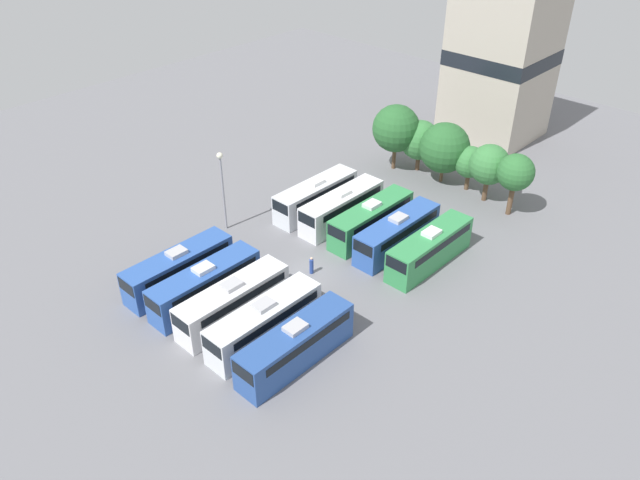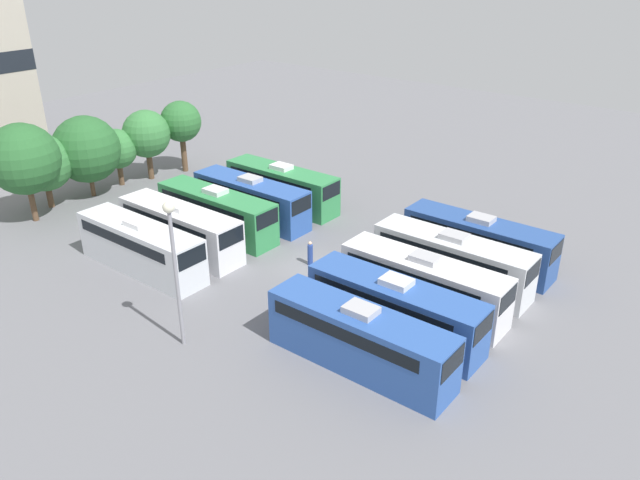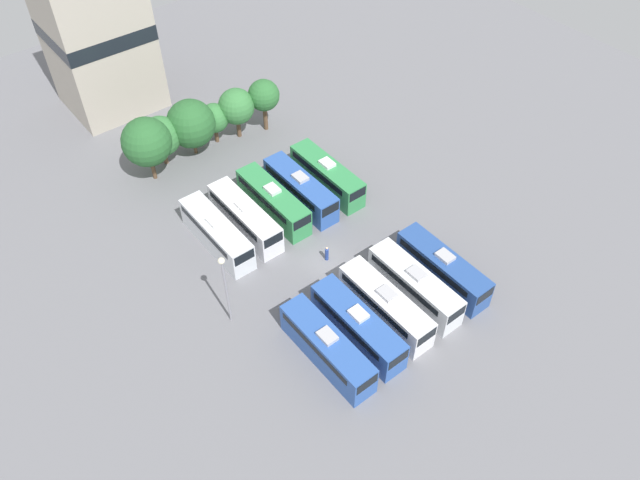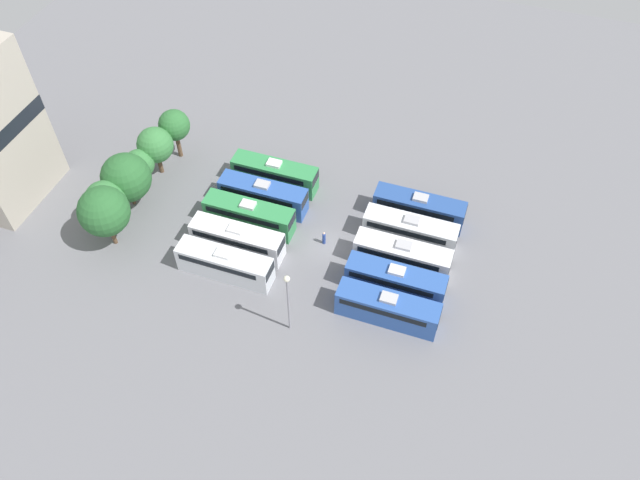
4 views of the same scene
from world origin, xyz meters
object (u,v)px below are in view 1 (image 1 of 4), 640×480
at_px(bus_1, 205,284).
at_px(tree_2, 445,148).
at_px(bus_2, 233,301).
at_px(bus_4, 296,344).
at_px(bus_8, 397,233).
at_px(light_pole, 222,179).
at_px(tree_0, 396,128).
at_px(tree_3, 470,162).
at_px(worker_person, 311,266).
at_px(bus_5, 316,195).
at_px(bus_3, 265,321).
at_px(bus_7, 371,219).
at_px(tree_4, 489,165).
at_px(tree_5, 516,173).
at_px(bus_9, 430,247).
at_px(depot_building, 501,63).
at_px(tree_1, 420,140).
at_px(bus_6, 342,206).
at_px(bus_0, 179,268).

bearing_deg(bus_1, tree_2, 86.02).
xyz_separation_m(bus_2, bus_4, (7.14, -0.09, 0.00)).
bearing_deg(bus_8, light_pole, -148.88).
bearing_deg(tree_0, tree_3, 9.01).
bearing_deg(worker_person, bus_5, 131.44).
bearing_deg(bus_3, tree_0, 109.62).
bearing_deg(tree_3, bus_4, -80.60).
distance_m(tree_0, tree_2, 6.03).
bearing_deg(bus_7, bus_3, -78.21).
distance_m(tree_0, tree_4, 11.68).
xyz_separation_m(bus_5, tree_5, (14.88, 13.00, 2.97)).
bearing_deg(bus_8, bus_3, -89.19).
bearing_deg(bus_5, tree_5, 41.14).
bearing_deg(bus_9, tree_0, 137.14).
bearing_deg(worker_person, bus_9, 51.25).
relative_size(bus_9, depot_building, 0.55).
bearing_deg(worker_person, bus_7, 91.69).
bearing_deg(bus_9, tree_5, 86.07).
relative_size(bus_1, tree_3, 2.00).
height_order(bus_1, tree_1, tree_1).
xyz_separation_m(bus_4, tree_2, (-8.33, 31.22, 2.34)).
relative_size(worker_person, tree_5, 0.25).
bearing_deg(bus_4, bus_6, 122.01).
relative_size(bus_3, worker_person, 5.97).
bearing_deg(tree_1, bus_1, -87.43).
height_order(bus_1, depot_building, depot_building).
bearing_deg(worker_person, bus_3, -68.79).
bearing_deg(tree_3, tree_1, 178.58).
xyz_separation_m(bus_7, tree_2, (-1.24, 13.92, 2.34)).
relative_size(bus_2, tree_1, 1.68).
height_order(bus_5, worker_person, bus_5).
height_order(bus_3, bus_9, same).
height_order(bus_5, tree_2, tree_2).
height_order(light_pole, tree_2, light_pole).
bearing_deg(worker_person, depot_building, 96.49).
bearing_deg(bus_1, bus_8, 68.43).
height_order(bus_7, tree_3, tree_3).
bearing_deg(tree_4, bus_8, -94.92).
bearing_deg(bus_3, tree_3, 93.13).
bearing_deg(bus_7, bus_1, -101.14).
height_order(bus_1, bus_3, same).
bearing_deg(light_pole, tree_3, 60.89).
bearing_deg(tree_5, tree_0, 179.38).
distance_m(bus_2, tree_3, 31.55).
bearing_deg(tree_1, worker_person, -77.50).
height_order(bus_0, bus_6, same).
bearing_deg(depot_building, bus_1, -89.21).
xyz_separation_m(bus_0, bus_6, (3.27, 17.29, 0.00)).
distance_m(bus_8, tree_3, 14.67).
distance_m(bus_4, tree_0, 33.46).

